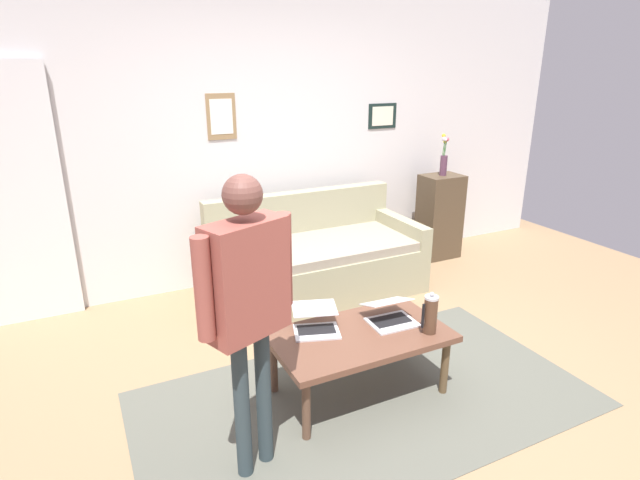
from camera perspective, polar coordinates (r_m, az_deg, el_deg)
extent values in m
plane|color=#8F714F|center=(3.50, 6.81, -16.20)|extent=(7.68, 7.68, 0.00)
cube|color=#54554B|center=(3.40, 5.20, -17.34)|extent=(2.82, 1.52, 0.01)
cube|color=silver|center=(4.89, -6.87, 11.13)|extent=(7.04, 0.10, 2.70)
cube|color=black|center=(5.41, 6.98, 13.62)|extent=(0.33, 0.02, 0.25)
cube|color=silver|center=(5.41, 7.04, 13.62)|extent=(0.25, 0.00, 0.19)
cube|color=olive|center=(4.71, -11.01, 13.41)|extent=(0.26, 0.02, 0.40)
cube|color=silver|center=(4.70, -10.98, 13.41)|extent=(0.20, 0.00, 0.30)
cube|color=silver|center=(4.61, -31.63, 3.81)|extent=(0.82, 0.05, 2.05)
cube|color=gray|center=(4.70, -0.27, -3.54)|extent=(1.87, 0.91, 0.42)
cube|color=gray|center=(4.59, -0.16, -0.74)|extent=(1.63, 0.83, 0.08)
cube|color=gray|center=(4.88, -2.27, 2.81)|extent=(1.87, 0.14, 0.46)
cube|color=gray|center=(5.01, 8.76, 1.48)|extent=(0.12, 0.91, 0.20)
cube|color=gray|center=(4.30, -10.81, -1.65)|extent=(0.12, 0.91, 0.20)
cube|color=brown|center=(3.25, 4.49, -10.67)|extent=(1.11, 0.63, 0.04)
cylinder|color=brown|center=(3.44, 13.80, -13.57)|extent=(0.05, 0.05, 0.39)
cylinder|color=brown|center=(2.99, -1.55, -18.45)|extent=(0.05, 0.05, 0.39)
cylinder|color=brown|center=(3.77, 8.94, -10.08)|extent=(0.05, 0.05, 0.39)
cylinder|color=brown|center=(3.37, -5.21, -13.75)|extent=(0.05, 0.05, 0.39)
cube|color=silver|center=(3.37, 8.07, -9.11)|extent=(0.31, 0.25, 0.01)
cube|color=black|center=(3.38, 7.91, -8.86)|extent=(0.26, 0.15, 0.00)
cube|color=silver|center=(3.38, 7.46, -6.87)|extent=(0.31, 0.23, 0.08)
cube|color=black|center=(3.38, 7.48, -6.89)|extent=(0.28, 0.20, 0.07)
cube|color=silver|center=(3.23, -0.37, -10.23)|extent=(0.33, 0.29, 0.01)
cube|color=black|center=(3.24, -0.41, -9.97)|extent=(0.26, 0.20, 0.00)
cube|color=silver|center=(3.28, -0.64, -7.64)|extent=(0.33, 0.28, 0.02)
cube|color=#A6CAF6|center=(3.28, -0.64, -7.66)|extent=(0.30, 0.25, 0.02)
cylinder|color=#4C3323|center=(3.26, 12.25, -8.28)|extent=(0.08, 0.08, 0.23)
cylinder|color=#B7B7BC|center=(3.20, 12.41, -6.32)|extent=(0.09, 0.09, 0.02)
sphere|color=#B2B2B7|center=(3.19, 12.44, -5.94)|extent=(0.03, 0.03, 0.03)
cube|color=black|center=(3.22, 11.45, -8.33)|extent=(0.01, 0.01, 0.16)
cube|color=#4A3A28|center=(5.67, 13.22, 2.58)|extent=(0.42, 0.32, 0.91)
cylinder|color=#533246|center=(5.54, 13.66, 8.12)|extent=(0.07, 0.07, 0.21)
cylinder|color=#3D7038|center=(5.50, 13.72, 10.05)|extent=(0.01, 0.02, 0.17)
sphere|color=silver|center=(5.49, 13.76, 10.94)|extent=(0.04, 0.04, 0.04)
cylinder|color=#3D7038|center=(5.50, 13.81, 10.01)|extent=(0.01, 0.01, 0.17)
sphere|color=silver|center=(5.48, 13.87, 10.85)|extent=(0.03, 0.03, 0.03)
cylinder|color=#3D7038|center=(5.52, 13.71, 10.24)|extent=(0.03, 0.01, 0.20)
sphere|color=gold|center=(5.51, 13.68, 11.30)|extent=(0.04, 0.04, 0.04)
cylinder|color=#3D7038|center=(5.53, 13.90, 10.04)|extent=(0.01, 0.02, 0.17)
sphere|color=#D45667|center=(5.52, 14.02, 10.89)|extent=(0.05, 0.05, 0.05)
cylinder|color=#3D7038|center=(5.53, 13.78, 9.93)|extent=(0.02, 0.01, 0.14)
sphere|color=yellow|center=(5.53, 13.83, 10.66)|extent=(0.04, 0.04, 0.04)
cylinder|color=#2D3B3F|center=(2.69, -8.72, -18.18)|extent=(0.08, 0.08, 0.79)
cylinder|color=#2D3B3F|center=(2.76, -6.32, -16.94)|extent=(0.08, 0.08, 0.79)
cube|color=#94493F|center=(2.39, -8.20, -4.36)|extent=(0.43, 0.31, 0.56)
cylinder|color=#94493F|center=(2.25, -12.93, -5.42)|extent=(0.10, 0.10, 0.48)
cylinder|color=#94493F|center=(2.52, -4.06, -2.21)|extent=(0.10, 0.10, 0.48)
sphere|color=brown|center=(2.26, -8.68, 5.05)|extent=(0.18, 0.18, 0.18)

